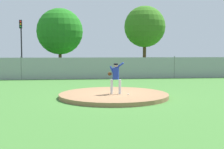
# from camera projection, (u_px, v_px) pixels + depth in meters

# --- Properties ---
(ground_plane) EXTENTS (80.00, 80.00, 0.00)m
(ground_plane) POSITION_uv_depth(u_px,v_px,m) (104.00, 84.00, 21.27)
(ground_plane) COLOR #427A33
(asphalt_strip) EXTENTS (44.00, 7.00, 0.01)m
(asphalt_strip) POSITION_uv_depth(u_px,v_px,m) (97.00, 74.00, 29.69)
(asphalt_strip) COLOR #2B2B2D
(asphalt_strip) RESTS_ON ground_plane
(pitchers_mound) EXTENTS (5.56, 5.56, 0.20)m
(pitchers_mound) POSITION_uv_depth(u_px,v_px,m) (114.00, 95.00, 15.31)
(pitchers_mound) COLOR #99704C
(pitchers_mound) RESTS_ON ground_plane
(pitcher_youth) EXTENTS (0.82, 0.32, 1.61)m
(pitcher_youth) POSITION_uv_depth(u_px,v_px,m) (116.00, 75.00, 15.08)
(pitcher_youth) COLOR silver
(pitcher_youth) RESTS_ON pitchers_mound
(baseball) EXTENTS (0.07, 0.07, 0.07)m
(baseball) POSITION_uv_depth(u_px,v_px,m) (128.00, 94.00, 14.78)
(baseball) COLOR white
(baseball) RESTS_ON pitchers_mound
(chainlink_fence) EXTENTS (32.18, 0.07, 1.89)m
(chainlink_fence) POSITION_uv_depth(u_px,v_px,m) (100.00, 68.00, 25.16)
(chainlink_fence) COLOR gray
(chainlink_fence) RESTS_ON ground_plane
(parked_car_champagne) EXTENTS (1.97, 4.75, 1.64)m
(parked_car_champagne) POSITION_uv_depth(u_px,v_px,m) (102.00, 67.00, 29.50)
(parked_car_champagne) COLOR tan
(parked_car_champagne) RESTS_ON ground_plane
(parked_car_slate) EXTENTS (2.11, 4.53, 1.66)m
(parked_car_slate) POSITION_uv_depth(u_px,v_px,m) (157.00, 66.00, 30.34)
(parked_car_slate) COLOR slate
(parked_car_slate) RESTS_ON ground_plane
(parked_car_charcoal) EXTENTS (2.16, 4.48, 1.66)m
(parked_car_charcoal) POSITION_uv_depth(u_px,v_px,m) (22.00, 67.00, 28.91)
(parked_car_charcoal) COLOR #232328
(parked_car_charcoal) RESTS_ON ground_plane
(traffic_light_near) EXTENTS (0.28, 0.46, 5.66)m
(traffic_light_near) POSITION_uv_depth(u_px,v_px,m) (21.00, 37.00, 32.75)
(traffic_light_near) COLOR black
(traffic_light_near) RESTS_ON ground_plane
(tree_broad_right) EXTENTS (5.70, 5.70, 7.57)m
(tree_broad_right) POSITION_uv_depth(u_px,v_px,m) (60.00, 31.00, 37.20)
(tree_broad_right) COLOR #4C331E
(tree_broad_right) RESTS_ON ground_plane
(tree_tall_centre) EXTENTS (5.50, 5.50, 8.29)m
(tree_tall_centre) POSITION_uv_depth(u_px,v_px,m) (145.00, 27.00, 40.19)
(tree_tall_centre) COLOR #4C331E
(tree_tall_centre) RESTS_ON ground_plane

